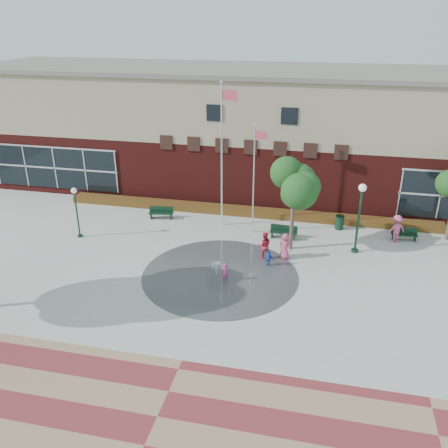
% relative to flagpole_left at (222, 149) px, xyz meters
% --- Properties ---
extents(ground, '(120.00, 120.00, 0.00)m').
position_rel_flagpole_left_xyz_m(ground, '(1.29, -9.44, -5.17)').
color(ground, '#666056').
rests_on(ground, ground).
extents(plaza_concrete, '(46.00, 18.00, 0.01)m').
position_rel_flagpole_left_xyz_m(plaza_concrete, '(1.29, -5.44, -5.17)').
color(plaza_concrete, '#A8A8A0').
rests_on(plaza_concrete, ground).
extents(paver_band, '(46.00, 6.00, 0.01)m').
position_rel_flagpole_left_xyz_m(paver_band, '(1.29, -16.44, -5.17)').
color(paver_band, maroon).
rests_on(paver_band, ground).
extents(splash_pad, '(8.40, 8.40, 0.01)m').
position_rel_flagpole_left_xyz_m(splash_pad, '(1.29, -6.44, -5.17)').
color(splash_pad, '#383A3D').
rests_on(splash_pad, ground).
extents(library_building, '(44.40, 10.40, 9.20)m').
position_rel_flagpole_left_xyz_m(library_building, '(1.29, 8.04, -0.53)').
color(library_building, '#541513').
rests_on(library_building, ground).
extents(flower_bed, '(26.00, 1.20, 0.40)m').
position_rel_flagpole_left_xyz_m(flower_bed, '(1.29, 2.16, -5.17)').
color(flower_bed, maroon).
rests_on(flower_bed, ground).
extents(flagpole_left, '(1.08, 0.29, 9.29)m').
position_rel_flagpole_left_xyz_m(flagpole_left, '(0.00, 0.00, 0.00)').
color(flagpole_left, silver).
rests_on(flagpole_left, ground).
extents(flagpole_right, '(0.84, 0.27, 7.01)m').
position_rel_flagpole_left_xyz_m(flagpole_right, '(2.16, -0.70, -1.26)').
color(flagpole_right, silver).
rests_on(flagpole_right, ground).
extents(lamp_left, '(0.35, 0.35, 3.27)m').
position_rel_flagpole_left_xyz_m(lamp_left, '(-8.40, -3.67, -3.14)').
color(lamp_left, '#133221').
rests_on(lamp_left, ground).
extents(lamp_right, '(0.45, 0.45, 4.26)m').
position_rel_flagpole_left_xyz_m(lamp_right, '(8.46, -2.10, -2.53)').
color(lamp_right, '#133221').
rests_on(lamp_right, ground).
extents(bench_left, '(1.70, 0.71, 0.83)m').
position_rel_flagpole_left_xyz_m(bench_left, '(-4.34, 0.16, -4.91)').
color(bench_left, '#133221').
rests_on(bench_left, ground).
extents(bench_mid, '(1.72, 0.58, 0.85)m').
position_rel_flagpole_left_xyz_m(bench_mid, '(4.15, -1.17, -4.90)').
color(bench_mid, '#133221').
rests_on(bench_mid, ground).
extents(bench_right, '(1.58, 0.51, 0.79)m').
position_rel_flagpole_left_xyz_m(bench_right, '(11.49, 0.17, -4.92)').
color(bench_right, '#133221').
rests_on(bench_right, ground).
extents(trash_can, '(0.57, 0.57, 0.94)m').
position_rel_flagpole_left_xyz_m(trash_can, '(7.57, 1.02, -4.70)').
color(trash_can, '#133221').
rests_on(trash_can, ground).
extents(tree_mid, '(3.20, 3.20, 5.40)m').
position_rel_flagpole_left_xyz_m(tree_mid, '(4.71, -2.48, -1.24)').
color(tree_mid, '#493A2F').
rests_on(tree_mid, ground).
extents(water_jet_a, '(0.39, 0.39, 0.76)m').
position_rel_flagpole_left_xyz_m(water_jet_a, '(1.13, -6.57, -5.17)').
color(water_jet_a, white).
rests_on(water_jet_a, ground).
extents(water_jet_b, '(0.20, 0.20, 0.45)m').
position_rel_flagpole_left_xyz_m(water_jet_b, '(0.80, -6.17, -5.17)').
color(water_jet_b, white).
rests_on(water_jet_b, ground).
extents(child_splash, '(0.45, 0.37, 1.07)m').
position_rel_flagpole_left_xyz_m(child_splash, '(1.67, -6.98, -4.64)').
color(child_splash, '#C93D93').
rests_on(child_splash, ground).
extents(adult_red, '(0.90, 0.77, 1.63)m').
position_rel_flagpole_left_xyz_m(adult_red, '(3.32, -3.99, -4.36)').
color(adult_red, '#B92637').
rests_on(adult_red, ground).
extents(adult_pink, '(0.92, 0.82, 1.57)m').
position_rel_flagpole_left_xyz_m(adult_pink, '(4.50, -3.78, -4.39)').
color(adult_pink, '#BE4871').
rests_on(adult_pink, ground).
extents(child_blue, '(0.63, 0.48, 0.99)m').
position_rel_flagpole_left_xyz_m(child_blue, '(3.70, -4.86, -4.68)').
color(child_blue, blue).
rests_on(child_blue, ground).
extents(person_bench, '(1.33, 1.08, 1.79)m').
position_rel_flagpole_left_xyz_m(person_bench, '(10.90, -0.20, -4.28)').
color(person_bench, '#D4507F').
rests_on(person_bench, ground).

